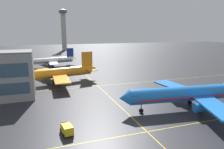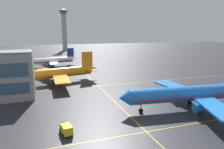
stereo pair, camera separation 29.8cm
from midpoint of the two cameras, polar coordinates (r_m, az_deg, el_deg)
ground_plane at (r=48.86m, az=8.27°, el=-14.28°), size 600.00×600.00×0.00m
airliner_front_gate at (r=61.96m, az=20.87°, el=-4.89°), size 41.24×35.33×12.81m
airliner_second_row at (r=88.56m, az=-15.91°, el=0.26°), size 39.72×33.73×12.42m
airliner_third_row at (r=131.38m, az=-16.85°, el=3.65°), size 34.27×29.14×10.69m
taxiway_markings at (r=64.21m, az=0.79°, el=-7.60°), size 152.51×88.67×0.01m
service_truck_red_van at (r=46.42m, az=-12.52°, el=-14.31°), size 2.63×4.33×2.10m
control_tower at (r=238.67m, az=-13.21°, el=12.65°), size 8.82×8.82×44.79m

